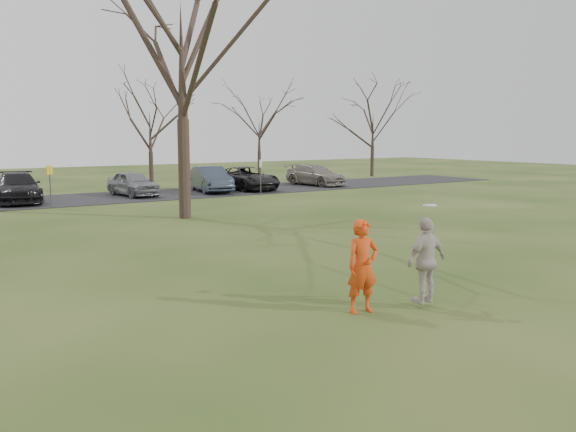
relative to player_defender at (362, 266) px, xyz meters
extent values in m
plane|color=#1E380F|center=(0.63, -0.35, -0.95)|extent=(120.00, 120.00, 0.00)
cube|color=black|center=(0.63, 24.65, -0.93)|extent=(62.00, 6.50, 0.04)
imported|color=red|center=(0.00, 0.00, 0.00)|extent=(0.76, 0.56, 1.90)
imported|color=black|center=(-2.35, 24.79, -0.13)|extent=(2.75, 5.56, 1.55)
imported|color=slate|center=(3.82, 24.68, -0.19)|extent=(2.20, 4.41, 1.44)
imported|color=#303A49|center=(8.66, 24.42, -0.12)|extent=(2.44, 4.97, 1.57)
imported|color=black|center=(11.25, 24.44, -0.17)|extent=(2.61, 5.36, 1.47)
imported|color=gray|center=(16.97, 24.69, -0.20)|extent=(2.62, 5.07, 1.41)
imported|color=#BBAEA7|center=(1.31, -0.47, 0.05)|extent=(1.06, 0.47, 1.79)
cylinder|color=white|center=(1.44, -0.41, 1.18)|extent=(0.27, 0.27, 0.04)
cylinder|color=#47474C|center=(-1.37, 21.65, 0.05)|extent=(0.06, 0.06, 2.00)
cube|color=yellow|center=(-1.37, 21.65, 0.90)|extent=(0.35, 0.35, 0.45)
cylinder|color=#47474C|center=(10.63, 21.65, 0.05)|extent=(0.06, 0.06, 2.00)
cube|color=silver|center=(10.63, 21.65, 0.90)|extent=(0.35, 0.35, 0.45)
camera|label=1|loc=(-7.68, -8.84, 2.61)|focal=36.96mm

